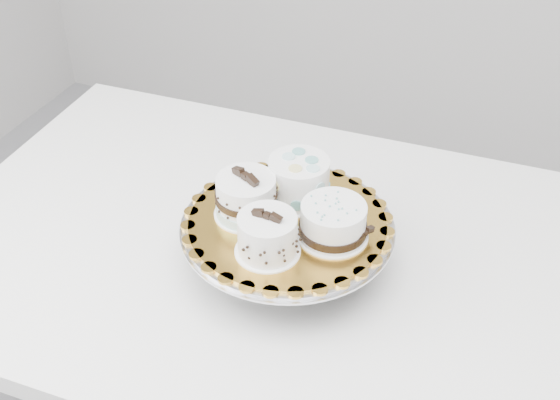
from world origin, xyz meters
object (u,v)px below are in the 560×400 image
at_px(cake_stand, 287,237).
at_px(cake_board, 287,222).
at_px(cake_swirl, 267,236).
at_px(cake_ribbon, 334,222).
at_px(cake_dots, 299,179).
at_px(cake_banded, 246,198).
at_px(table, 271,273).

height_order(cake_stand, cake_board, cake_board).
relative_size(cake_swirl, cake_ribbon, 0.76).
bearing_deg(cake_ribbon, cake_board, -163.19).
bearing_deg(cake_dots, cake_board, -105.44).
relative_size(cake_stand, cake_board, 1.09).
xyz_separation_m(cake_board, cake_banded, (-0.07, -0.01, 0.04)).
bearing_deg(cake_banded, cake_dots, 75.28).
bearing_deg(cake_stand, cake_board, 63.43).
bearing_deg(table, cake_ribbon, -22.71).
xyz_separation_m(cake_stand, cake_board, (0.00, 0.00, 0.03)).
relative_size(cake_board, cake_swirl, 3.16).
bearing_deg(cake_ribbon, cake_banded, -157.10).
distance_m(cake_stand, cake_ribbon, 0.11).
bearing_deg(cake_stand, cake_ribbon, -5.75).
bearing_deg(cake_swirl, table, 114.44).
xyz_separation_m(table, cake_swirl, (0.05, -0.13, 0.21)).
height_order(cake_board, cake_dots, cake_dots).
relative_size(table, cake_ribbon, 9.28).
distance_m(cake_swirl, cake_banded, 0.10).
distance_m(cake_board, cake_ribbon, 0.09).
height_order(cake_board, cake_swirl, cake_swirl).
relative_size(cake_banded, cake_ribbon, 0.96).
height_order(table, cake_board, cake_board).
relative_size(cake_swirl, cake_banded, 0.80).
bearing_deg(cake_dots, cake_banded, -150.84).
bearing_deg(cake_board, cake_stand, -116.57).
height_order(table, cake_stand, cake_stand).
bearing_deg(cake_banded, cake_ribbon, 25.94).
distance_m(cake_stand, cake_dots, 0.10).
height_order(cake_dots, cake_ribbon, cake_dots).
bearing_deg(cake_stand, table, 139.37).
bearing_deg(cake_stand, cake_swirl, -90.47).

